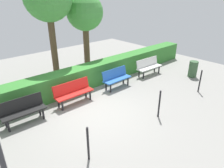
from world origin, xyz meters
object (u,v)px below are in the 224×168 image
at_px(bench_black, 23,110).
at_px(trash_bin, 193,69).
at_px(bench_blue, 116,77).
at_px(bench_red, 73,92).
at_px(bench_white, 149,66).
at_px(tree_near, 85,14).

height_order(bench_black, trash_bin, bench_black).
xyz_separation_m(bench_blue, bench_black, (4.15, -0.04, 0.00)).
height_order(bench_red, bench_black, bench_black).
height_order(bench_blue, trash_bin, bench_blue).
distance_m(bench_blue, trash_bin, 4.11).
distance_m(bench_blue, bench_red, 2.21).
bearing_deg(bench_blue, bench_white, 179.64).
relative_size(bench_white, bench_black, 1.07).
distance_m(bench_black, tree_near, 5.79).
xyz_separation_m(bench_white, bench_red, (4.51, -0.06, 0.00)).
bearing_deg(bench_red, bench_blue, 178.58).
bearing_deg(tree_near, trash_bin, 127.96).
height_order(bench_white, tree_near, tree_near).
relative_size(bench_blue, tree_near, 0.35).
relative_size(bench_blue, bench_red, 0.90).
xyz_separation_m(bench_blue, bench_red, (2.21, -0.07, 0.00)).
xyz_separation_m(bench_white, bench_black, (6.45, -0.03, -0.00)).
distance_m(bench_white, bench_red, 4.51).
distance_m(bench_white, bench_black, 6.45).
relative_size(bench_black, tree_near, 0.36).
height_order(bench_white, trash_bin, bench_white).
xyz_separation_m(bench_red, bench_black, (1.94, 0.03, -0.00)).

